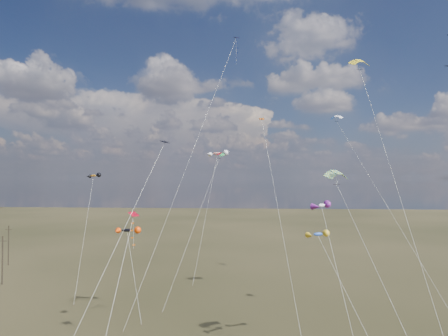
# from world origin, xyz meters

# --- Properties ---
(utility_pole_near) EXTENTS (1.40, 0.20, 8.00)m
(utility_pole_near) POSITION_xyz_m (-38.00, 30.00, 4.09)
(utility_pole_near) COLOR black
(utility_pole_near) RESTS_ON ground
(utility_pole_far) EXTENTS (1.40, 0.20, 8.00)m
(utility_pole_far) POSITION_xyz_m (-46.00, 44.00, 4.09)
(utility_pole_far) COLOR black
(utility_pole_far) RESTS_ON ground
(diamond_navy_tall) EXTENTS (12.84, 18.03, 40.06)m
(diamond_navy_tall) POSITION_xyz_m (-0.03, 27.21, 34.49)
(diamond_navy_tall) COLOR #121253
(diamond_navy_tall) RESTS_ON ground
(diamond_black_mid) EXTENTS (7.15, 13.45, 21.58)m
(diamond_black_mid) POSITION_xyz_m (-7.33, 2.79, 14.72)
(diamond_black_mid) COLOR black
(diamond_black_mid) RESTS_ON ground
(diamond_red_low) EXTENTS (1.26, 9.51, 14.18)m
(diamond_red_low) POSITION_xyz_m (-8.49, 6.25, 11.67)
(diamond_red_low) COLOR #A50418
(diamond_red_low) RESTS_ON ground
(diamond_orange_center) EXTENTS (4.38, 19.69, 26.72)m
(diamond_orange_center) POSITION_xyz_m (6.32, 19.58, 17.76)
(diamond_orange_center) COLOR #D95609
(diamond_orange_center) RESTS_ON ground
(parafoil_yellow) EXTENTS (4.51, 20.22, 33.88)m
(parafoil_yellow) POSITION_xyz_m (17.83, 19.68, 33.03)
(parafoil_yellow) COLOR gold
(parafoil_yellow) RESTS_ON ground
(parafoil_blue_white) EXTENTS (12.31, 16.93, 28.65)m
(parafoil_blue_white) POSITION_xyz_m (17.84, 34.41, 27.89)
(parafoil_blue_white) COLOR blue
(parafoil_blue_white) RESTS_ON ground
(parafoil_striped) EXTENTS (6.76, 13.72, 18.90)m
(parafoil_striped) POSITION_xyz_m (11.90, 5.53, 18.20)
(parafoil_striped) COLOR yellow
(parafoil_striped) RESTS_ON ground
(parafoil_tricolor) EXTENTS (7.47, 13.19, 22.11)m
(parafoil_tricolor) POSITION_xyz_m (-1.81, 30.36, 21.43)
(parafoil_tricolor) COLOR yellow
(parafoil_tricolor) RESTS_ON ground
(novelty_black_orange) EXTENTS (5.04, 5.41, 11.21)m
(novelty_black_orange) POSITION_xyz_m (-12.99, 18.51, 10.70)
(novelty_black_orange) COLOR black
(novelty_black_orange) RESTS_ON ground
(novelty_orange_black) EXTENTS (3.40, 12.11, 18.56)m
(novelty_orange_black) POSITION_xyz_m (-23.06, 31.32, 18.01)
(novelty_orange_black) COLOR #BF7519
(novelty_orange_black) RESTS_ON ground
(novelty_white_purple) EXTENTS (3.33, 9.56, 15.51)m
(novelty_white_purple) POSITION_xyz_m (10.42, 5.19, 14.98)
(novelty_white_purple) COLOR white
(novelty_white_purple) RESTS_ON ground
(novelty_redwhite_stripe) EXTENTS (4.74, 15.38, 23.28)m
(novelty_redwhite_stripe) POSITION_xyz_m (-3.53, 45.53, 22.59)
(novelty_redwhite_stripe) COLOR red
(novelty_redwhite_stripe) RESTS_ON ground
(novelty_blue_yellow) EXTENTS (6.27, 8.24, 12.25)m
(novelty_blue_yellow) POSITION_xyz_m (10.60, 8.61, 11.79)
(novelty_blue_yellow) COLOR blue
(novelty_blue_yellow) RESTS_ON ground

